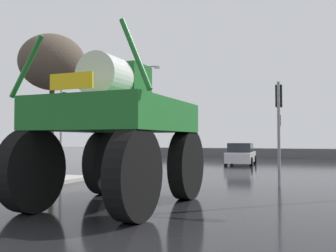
# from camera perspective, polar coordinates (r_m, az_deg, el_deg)

# --- Properties ---
(ground_plane) EXTENTS (120.00, 120.00, 0.00)m
(ground_plane) POSITION_cam_1_polar(r_m,az_deg,el_deg) (22.54, 5.97, -6.52)
(ground_plane) COLOR black
(oversize_sprayer) EXTENTS (3.84, 5.51, 4.37)m
(oversize_sprayer) POSITION_cam_1_polar(r_m,az_deg,el_deg) (10.29, -7.66, -0.43)
(oversize_sprayer) COLOR black
(oversize_sprayer) RESTS_ON ground
(sedan_ahead) EXTENTS (1.98, 4.15, 1.52)m
(sedan_ahead) POSITION_cam_1_polar(r_m,az_deg,el_deg) (27.14, 10.90, -4.23)
(sedan_ahead) COLOR silver
(sedan_ahead) RESTS_ON ground
(traffic_signal_near_left) EXTENTS (0.24, 0.54, 4.07)m
(traffic_signal_near_left) POSITION_cam_1_polar(r_m,az_deg,el_deg) (18.35, -15.49, 1.80)
(traffic_signal_near_left) COLOR gray
(traffic_signal_near_left) RESTS_ON ground
(traffic_signal_near_right) EXTENTS (0.24, 0.54, 3.94)m
(traffic_signal_near_right) POSITION_cam_1_polar(r_m,az_deg,el_deg) (15.00, 16.33, 2.30)
(traffic_signal_near_right) COLOR gray
(traffic_signal_near_right) RESTS_ON ground
(traffic_signal_far_left) EXTENTS (0.24, 0.55, 3.79)m
(traffic_signal_far_left) POSITION_cam_1_polar(r_m,az_deg,el_deg) (30.87, 16.37, -0.11)
(traffic_signal_far_left) COLOR gray
(traffic_signal_far_left) RESTS_ON ground
(streetlight_far_left) EXTENTS (2.04, 0.24, 7.99)m
(streetlight_far_left) POSITION_cam_1_polar(r_m,az_deg,el_deg) (31.82, -4.23, 2.82)
(streetlight_far_left) COLOR gray
(streetlight_far_left) RESTS_ON ground
(bare_tree_left) EXTENTS (3.85, 3.85, 7.93)m
(bare_tree_left) POSITION_cam_1_polar(r_m,az_deg,el_deg) (23.54, -17.01, 9.06)
(bare_tree_left) COLOR #473828
(bare_tree_left) RESTS_ON ground
(roadside_barrier) EXTENTS (25.28, 0.24, 0.90)m
(roadside_barrier) POSITION_cam_1_polar(r_m,az_deg,el_deg) (38.10, 11.73, -3.99)
(roadside_barrier) COLOR #59595B
(roadside_barrier) RESTS_ON ground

